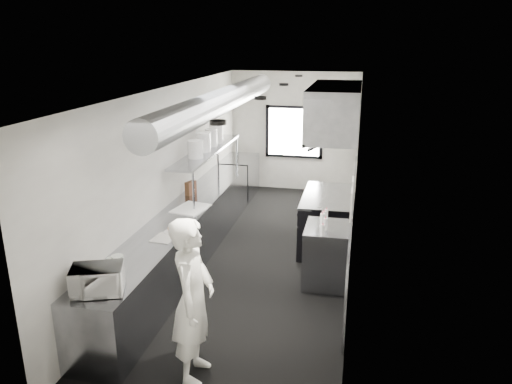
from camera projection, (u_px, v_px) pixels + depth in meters
The scene contains 35 objects.
floor at pixel (260, 256), 8.32m from camera, with size 3.00×8.00×0.01m, color black.
ceiling at pixel (261, 88), 7.48m from camera, with size 3.00×8.00×0.01m, color silver.
wall_back at pixel (294, 132), 11.64m from camera, with size 3.00×0.02×2.80m, color beige.
wall_front at pixel (166, 302), 4.17m from camera, with size 3.00×0.02×2.80m, color beige.
wall_left at pixel (172, 172), 8.20m from camera, with size 0.02×8.00×2.80m, color beige.
wall_right at pixel (355, 182), 7.61m from camera, with size 0.02×8.00×2.80m, color beige.
wall_cladding at pixel (351, 226), 8.15m from camera, with size 0.03×5.50×1.10m, color gray.
hvac_duct at pixel (224, 100), 8.07m from camera, with size 0.40×0.40×6.40m, color #9B9FA4.
service_window at pixel (294, 132), 11.60m from camera, with size 1.36×0.05×1.25m.
exhaust_hood at pixel (335, 111), 8.04m from camera, with size 0.81×2.20×0.88m.
prep_counter at pixel (184, 237), 7.95m from camera, with size 0.70×6.00×0.90m, color gray.
pass_shelf at pixel (208, 152), 9.03m from camera, with size 0.45×3.00×0.68m.
range at pixel (326, 221), 8.63m from camera, with size 0.88×1.60×0.94m.
bottle_station at pixel (327, 255), 7.31m from camera, with size 0.65×0.80×0.90m, color gray.
far_work_table at pixel (239, 177), 11.40m from camera, with size 0.70×1.20×0.90m, color gray.
notice_sheet_a at pixel (352, 193), 6.43m from camera, with size 0.02×0.28×0.38m, color white.
notice_sheet_b at pixel (351, 205), 6.12m from camera, with size 0.02×0.28×0.38m, color white.
line_cook at pixel (193, 300), 5.14m from camera, with size 0.67×0.44×1.83m, color silver.
microwave at pixel (97, 280), 5.29m from camera, with size 0.50×0.38×0.30m, color silver.
deli_tub_a at pixel (112, 262), 5.95m from camera, with size 0.13×0.13×0.09m, color beige.
deli_tub_b at pixel (117, 260), 5.99m from camera, with size 0.15×0.15×0.11m, color beige.
newspaper at pixel (164, 238), 6.77m from camera, with size 0.29×0.36×0.01m, color beige.
small_plate at pixel (171, 232), 6.97m from camera, with size 0.20×0.20×0.02m, color white.
pastry at pixel (171, 228), 6.95m from camera, with size 0.09×0.09×0.09m, color tan.
cutting_board at pixel (191, 208), 7.92m from camera, with size 0.45×0.60×0.02m, color white.
knife_block at pixel (191, 188), 8.62m from camera, with size 0.10×0.22×0.24m, color #58311F.
plate_stack_a at pixel (195, 149), 8.36m from camera, with size 0.26×0.26×0.30m, color white.
plate_stack_b at pixel (203, 142), 8.83m from camera, with size 0.27×0.27×0.34m, color white.
plate_stack_c at pixel (211, 137), 9.28m from camera, with size 0.23×0.23×0.33m, color white.
plate_stack_d at pixel (216, 133), 9.52m from camera, with size 0.27×0.27×0.41m, color white.
squeeze_bottle_a at pixel (323, 230), 6.84m from camera, with size 0.05×0.05×0.16m, color white.
squeeze_bottle_b at pixel (325, 224), 7.04m from camera, with size 0.06×0.06×0.17m, color white.
squeeze_bottle_c at pixel (322, 220), 7.16m from camera, with size 0.07×0.07×0.20m, color white.
squeeze_bottle_d at pixel (324, 217), 7.30m from camera, with size 0.06×0.06×0.18m, color white.
squeeze_bottle_e at pixel (326, 214), 7.45m from camera, with size 0.05×0.05×0.16m, color white.
Camera 1 is at (1.52, -7.46, 3.54)m, focal length 34.59 mm.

